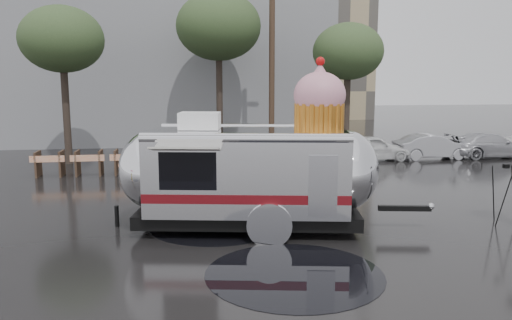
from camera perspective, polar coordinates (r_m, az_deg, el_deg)
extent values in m
plane|color=black|center=(11.12, 1.19, -10.74)|extent=(120.00, 120.00, 0.00)
cylinder|color=black|center=(10.12, 4.39, -12.81)|extent=(3.54, 3.54, 0.01)
cylinder|color=black|center=(13.27, -4.61, -7.42)|extent=(3.48, 3.48, 0.01)
cube|color=slate|center=(34.51, -12.12, 13.52)|extent=(22.00, 12.00, 13.00)
cylinder|color=#473323|center=(24.69, 1.82, 10.85)|extent=(0.28, 0.28, 9.00)
cylinder|color=#382D26|center=(23.94, -20.94, 6.53)|extent=(0.32, 0.32, 5.85)
ellipsoid|color=#2C4221|center=(23.99, -21.30, 12.74)|extent=(3.64, 3.64, 2.86)
cylinder|color=#382D26|center=(25.38, -4.21, 8.25)|extent=(0.32, 0.32, 6.75)
ellipsoid|color=#2C4221|center=(25.51, -4.29, 15.00)|extent=(4.20, 4.20, 3.30)
cylinder|color=#382D26|center=(24.57, 10.32, 6.52)|extent=(0.32, 0.32, 5.40)
ellipsoid|color=#2C4221|center=(24.58, 10.49, 12.11)|extent=(3.36, 3.36, 2.64)
cube|color=#473323|center=(21.40, -23.64, -0.42)|extent=(0.08, 0.80, 1.00)
cube|color=#473323|center=(21.17, -21.30, -0.37)|extent=(0.08, 0.80, 1.00)
cube|color=#E5590C|center=(20.88, -22.78, 0.11)|extent=(1.30, 0.04, 0.25)
cube|color=#473323|center=(21.04, -19.71, -0.34)|extent=(0.08, 0.80, 1.00)
cube|color=#473323|center=(20.87, -17.29, -0.29)|extent=(0.08, 0.80, 1.00)
cube|color=#E5590C|center=(20.54, -18.73, 0.20)|extent=(1.30, 0.04, 0.25)
cube|color=#473323|center=(20.78, -15.66, -0.25)|extent=(0.08, 0.80, 1.00)
cube|color=#473323|center=(20.68, -13.19, -0.20)|extent=(0.08, 0.80, 1.00)
cube|color=#E5590C|center=(20.31, -14.57, 0.30)|extent=(1.30, 0.04, 0.25)
imported|color=silver|center=(24.15, 13.18, 1.61)|extent=(4.00, 1.80, 1.40)
imported|color=#B2B2B7|center=(25.38, 19.52, 1.68)|extent=(4.00, 1.80, 1.40)
imported|color=#B2B2B7|center=(26.89, 25.21, 1.77)|extent=(4.20, 1.80, 1.44)
cube|color=silver|center=(12.66, -0.90, -1.01)|extent=(5.23, 3.34, 1.99)
ellipsoid|color=silver|center=(12.77, 10.08, -1.06)|extent=(2.07, 2.79, 1.99)
ellipsoid|color=silver|center=(13.01, -11.67, -0.92)|extent=(2.07, 2.79, 1.99)
cube|color=black|center=(12.91, -0.88, -6.09)|extent=(5.83, 3.13, 0.33)
cylinder|color=black|center=(11.80, 1.55, -7.57)|extent=(0.80, 0.37, 0.77)
cylinder|color=black|center=(14.00, 1.62, -4.88)|extent=(0.80, 0.37, 0.77)
cylinder|color=silver|center=(11.64, 1.54, -7.53)|extent=(1.07, 0.29, 1.06)
cube|color=black|center=(13.29, 16.61, -5.30)|extent=(1.33, 0.36, 0.13)
sphere|color=silver|center=(13.46, 19.37, -5.02)|extent=(0.20, 0.20, 0.18)
cylinder|color=black|center=(13.55, -15.62, -6.19)|extent=(0.13, 0.13, 0.55)
cube|color=#590B11|center=(11.52, -1.20, -4.57)|extent=(4.80, 0.86, 0.22)
cube|color=#590B11|center=(13.99, -0.64, -2.09)|extent=(4.80, 0.86, 0.22)
cube|color=black|center=(11.52, -7.83, -1.28)|extent=(1.31, 0.26, 0.89)
cube|color=#B2AEA5|center=(11.17, -8.12, 1.26)|extent=(1.62, 0.81, 0.16)
cube|color=silver|center=(11.47, 7.66, -3.01)|extent=(0.66, 0.14, 1.44)
cube|color=white|center=(12.62, -6.46, 4.48)|extent=(1.10, 0.88, 0.42)
cylinder|color=orange|center=(12.53, 7.23, 4.94)|extent=(1.33, 1.33, 0.66)
ellipsoid|color=pink|center=(12.50, 7.28, 7.37)|extent=(1.48, 1.48, 1.15)
cone|color=pink|center=(12.49, 7.34, 10.00)|extent=(0.64, 0.64, 0.44)
sphere|color=red|center=(12.50, 7.36, 11.12)|extent=(0.26, 0.26, 0.22)
cylinder|color=black|center=(14.78, 25.49, -3.51)|extent=(0.31, 0.20, 1.56)
cylinder|color=black|center=(14.40, 26.53, -3.90)|extent=(0.32, 0.19, 1.56)
cube|color=black|center=(14.53, 26.67, -0.63)|extent=(0.13, 0.11, 0.11)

